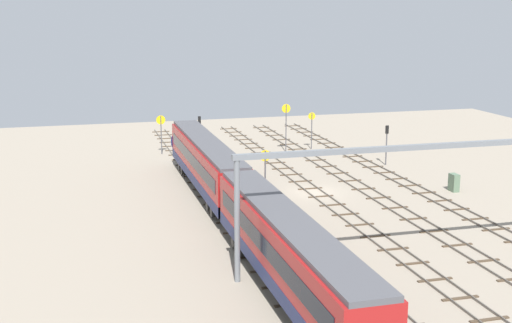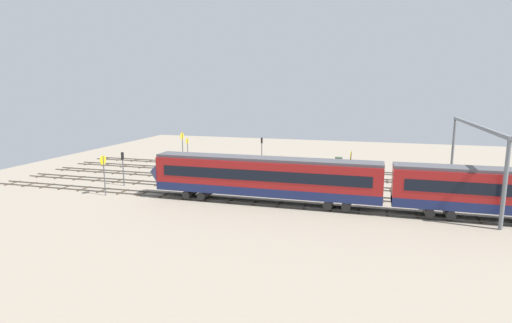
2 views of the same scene
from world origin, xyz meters
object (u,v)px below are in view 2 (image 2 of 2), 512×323
object	(u,v)px
signal_light_trackside_approach	(262,147)
overhead_gantry	(475,139)
speed_sign_mid_trackside	(188,148)
signal_light_trackside_departure	(123,164)
speed_sign_distant_end	(183,146)
speed_sign_near_foreground	(350,169)
train	(381,186)
speed_sign_far_trackside	(104,169)
relay_cabinet	(339,162)

from	to	relation	value
signal_light_trackside_approach	overhead_gantry	bearing A→B (deg)	157.91
speed_sign_mid_trackside	signal_light_trackside_approach	world-z (taller)	speed_sign_mid_trackside
signal_light_trackside_departure	overhead_gantry	bearing A→B (deg)	-170.14
speed_sign_distant_end	speed_sign_near_foreground	bearing A→B (deg)	158.58
signal_light_trackside_departure	train	bearing A→B (deg)	174.66
speed_sign_mid_trackside	train	bearing A→B (deg)	150.05
speed_sign_near_foreground	signal_light_trackside_approach	distance (m)	23.36
overhead_gantry	speed_sign_mid_trackside	size ratio (longest dim) A/B	5.55
overhead_gantry	speed_sign_distant_end	distance (m)	37.73
speed_sign_mid_trackside	speed_sign_distant_end	distance (m)	3.84
overhead_gantry	speed_sign_far_trackside	distance (m)	42.06
train	speed_sign_near_foreground	world-z (taller)	speed_sign_near_foreground
train	signal_light_trackside_approach	distance (m)	27.87
speed_sign_mid_trackside	speed_sign_distant_end	bearing A→B (deg)	104.70
speed_sign_near_foreground	signal_light_trackside_approach	bearing A→B (deg)	-50.82
train	relay_cabinet	size ratio (longest dim) A/B	30.07
speed_sign_distant_end	relay_cabinet	world-z (taller)	speed_sign_distant_end
speed_sign_near_foreground	relay_cabinet	size ratio (longest dim) A/B	3.30
overhead_gantry	signal_light_trackside_departure	bearing A→B (deg)	9.86
speed_sign_mid_trackside	signal_light_trackside_approach	distance (m)	11.64
speed_sign_far_trackside	relay_cabinet	world-z (taller)	speed_sign_far_trackside
overhead_gantry	relay_cabinet	bearing A→B (deg)	-38.21
overhead_gantry	speed_sign_far_trackside	size ratio (longest dim) A/B	5.44
overhead_gantry	speed_sign_distant_end	world-z (taller)	overhead_gantry
speed_sign_mid_trackside	signal_light_trackside_approach	bearing A→B (deg)	-154.90
speed_sign_far_trackside	speed_sign_distant_end	bearing A→B (deg)	-100.35
overhead_gantry	speed_sign_far_trackside	bearing A→B (deg)	16.42
train	speed_sign_far_trackside	world-z (taller)	train
speed_sign_near_foreground	speed_sign_distant_end	bearing A→B (deg)	-21.42
speed_sign_far_trackside	speed_sign_near_foreground	bearing A→B (deg)	-169.33
speed_sign_near_foreground	overhead_gantry	bearing A→B (deg)	-152.86
overhead_gantry	signal_light_trackside_departure	world-z (taller)	overhead_gantry
signal_light_trackside_departure	speed_sign_mid_trackside	bearing A→B (deg)	-100.20
speed_sign_far_trackside	speed_sign_distant_end	distance (m)	14.90
train	speed_sign_near_foreground	xyz separation A→B (m)	(3.17, -3.24, 0.92)
speed_sign_mid_trackside	speed_sign_distant_end	size ratio (longest dim) A/B	0.78
relay_cabinet	train	bearing A→B (deg)	104.72
speed_sign_mid_trackside	speed_sign_distant_end	world-z (taller)	speed_sign_distant_end
speed_sign_distant_end	signal_light_trackside_approach	xyz separation A→B (m)	(-9.59, -8.55, -0.97)
speed_sign_distant_end	speed_sign_mid_trackside	bearing A→B (deg)	-75.30
speed_sign_mid_trackside	relay_cabinet	xyz separation A→B (m)	(-22.54, -6.14, -2.13)
overhead_gantry	signal_light_trackside_approach	xyz separation A→B (m)	(27.94, -11.34, -3.61)
train	overhead_gantry	size ratio (longest dim) A/B	2.00
speed_sign_far_trackside	signal_light_trackside_approach	bearing A→B (deg)	-117.88
speed_sign_far_trackside	overhead_gantry	bearing A→B (deg)	-163.58
speed_sign_near_foreground	signal_light_trackside_approach	xyz separation A→B (m)	(14.75, -18.10, -0.68)
train	speed_sign_near_foreground	distance (m)	4.62
relay_cabinet	signal_light_trackside_departure	bearing A→B (deg)	38.21
speed_sign_near_foreground	relay_cabinet	distance (m)	19.69
speed_sign_far_trackside	speed_sign_distant_end	size ratio (longest dim) A/B	0.80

